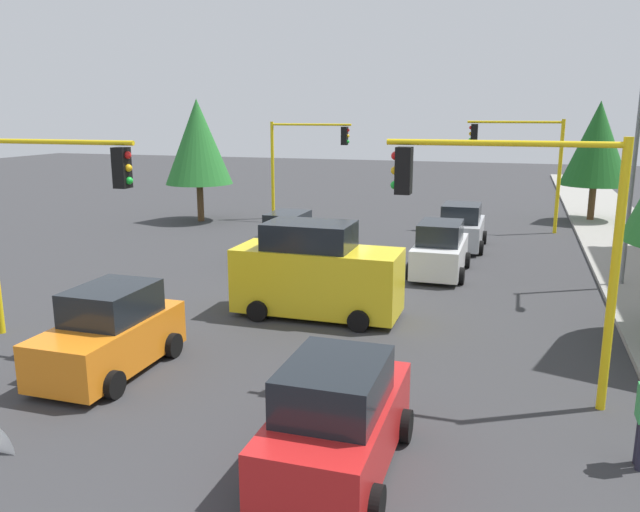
% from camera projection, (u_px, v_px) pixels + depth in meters
% --- Properties ---
extents(ground_plane, '(120.00, 120.00, 0.00)m').
position_uv_depth(ground_plane, '(330.00, 296.00, 20.52)').
color(ground_plane, '#353538').
extents(traffic_signal_far_left, '(0.36, 4.59, 5.55)m').
position_uv_depth(traffic_signal_far_left, '(522.00, 152.00, 31.01)').
color(traffic_signal_far_left, yellow).
rests_on(traffic_signal_far_left, ground).
extents(traffic_signal_far_right, '(0.36, 4.59, 5.37)m').
position_uv_depth(traffic_signal_far_right, '(304.00, 151.00, 34.35)').
color(traffic_signal_far_right, yellow).
rests_on(traffic_signal_far_right, ground).
extents(traffic_signal_near_left, '(0.36, 4.59, 5.41)m').
position_uv_depth(traffic_signal_near_left, '(518.00, 216.00, 12.43)').
color(traffic_signal_near_left, yellow).
rests_on(traffic_signal_near_left, ground).
extents(traffic_signal_near_right, '(0.36, 4.59, 5.30)m').
position_uv_depth(traffic_signal_near_right, '(46.00, 198.00, 15.75)').
color(traffic_signal_near_right, yellow).
rests_on(traffic_signal_near_right, ground).
extents(street_lamp_curbside, '(2.15, 0.28, 7.00)m').
position_uv_depth(street_lamp_curbside, '(637.00, 160.00, 20.23)').
color(street_lamp_curbside, slate).
rests_on(street_lamp_curbside, ground).
extents(tree_roadside_far, '(3.56, 3.56, 6.47)m').
position_uv_depth(tree_roadside_far, '(597.00, 144.00, 33.55)').
color(tree_roadside_far, brown).
rests_on(tree_roadside_far, ground).
extents(tree_opposite_side, '(3.62, 3.62, 6.59)m').
position_uv_depth(tree_opposite_side, '(198.00, 142.00, 33.95)').
color(tree_opposite_side, brown).
rests_on(tree_opposite_side, ground).
extents(delivery_van_yellow, '(2.22, 4.80, 2.77)m').
position_uv_depth(delivery_van_yellow, '(316.00, 273.00, 18.32)').
color(delivery_van_yellow, yellow).
rests_on(delivery_van_yellow, ground).
extents(car_red, '(4.00, 2.05, 1.98)m').
position_uv_depth(car_red, '(337.00, 421.00, 10.36)').
color(car_red, red).
rests_on(car_red, ground).
extents(car_white, '(4.05, 2.00, 1.98)m').
position_uv_depth(car_white, '(440.00, 250.00, 23.18)').
color(car_white, white).
rests_on(car_white, ground).
extents(car_orange, '(3.86, 2.06, 1.98)m').
position_uv_depth(car_orange, '(110.00, 334.00, 14.44)').
color(car_orange, orange).
rests_on(car_orange, ground).
extents(car_black, '(3.71, 1.92, 1.98)m').
position_uv_depth(car_black, '(287.00, 240.00, 25.18)').
color(car_black, black).
rests_on(car_black, ground).
extents(car_silver, '(3.85, 2.11, 1.98)m').
position_uv_depth(car_silver, '(461.00, 228.00, 27.71)').
color(car_silver, '#B2B5BA').
rests_on(car_silver, ground).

